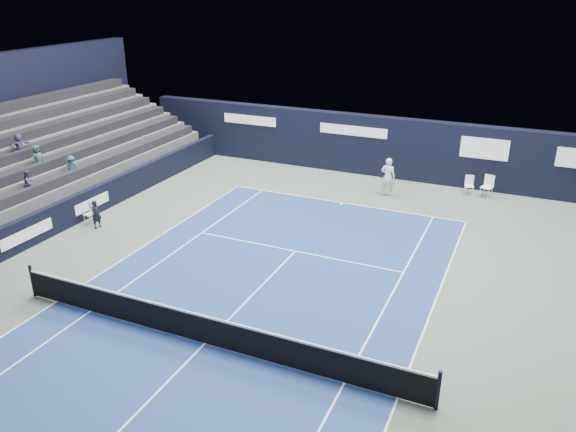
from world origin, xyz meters
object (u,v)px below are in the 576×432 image
object	(u,v)px
tennis_player	(388,177)
folding_chair_back_b	(488,185)
line_judge_chair	(91,212)
tennis_net	(204,328)
folding_chair_back_a	(469,182)

from	to	relation	value
tennis_player	folding_chair_back_b	bearing A→B (deg)	21.16
folding_chair_back_b	tennis_player	xyz separation A→B (m)	(-4.36, -1.69, 0.31)
line_judge_chair	tennis_player	world-z (taller)	tennis_player
tennis_net	folding_chair_back_a	bearing A→B (deg)	71.85
tennis_net	tennis_player	distance (m)	13.82
folding_chair_back_b	tennis_net	world-z (taller)	tennis_net
tennis_net	tennis_player	bearing A→B (deg)	83.47
line_judge_chair	tennis_net	distance (m)	10.40
folding_chair_back_a	tennis_player	bearing A→B (deg)	-166.01
tennis_net	tennis_player	world-z (taller)	tennis_player
line_judge_chair	folding_chair_back_a	bearing A→B (deg)	41.97
tennis_player	tennis_net	bearing A→B (deg)	-96.53
folding_chair_back_b	tennis_player	bearing A→B (deg)	-141.06
line_judge_chair	tennis_net	world-z (taller)	tennis_net
line_judge_chair	tennis_player	size ratio (longest dim) A/B	0.49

